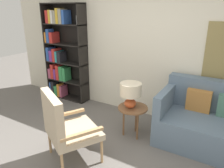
{
  "coord_description": "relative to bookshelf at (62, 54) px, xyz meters",
  "views": [
    {
      "loc": [
        1.5,
        -1.65,
        1.99
      ],
      "look_at": [
        -0.06,
        0.98,
        0.9
      ],
      "focal_mm": 35.0,
      "sensor_mm": 36.0,
      "label": 1
    }
  ],
  "objects": [
    {
      "name": "wall_back",
      "position": [
        1.88,
        0.19,
        0.35
      ],
      "size": [
        6.4,
        0.08,
        2.7
      ],
      "color": "silver",
      "rests_on": "ground_plane"
    },
    {
      "name": "armchair",
      "position": [
        1.56,
        -1.69,
        -0.45
      ],
      "size": [
        0.86,
        0.85,
        0.99
      ],
      "color": "tan",
      "rests_on": "ground_plane"
    },
    {
      "name": "table_lamp",
      "position": [
        2.02,
        -0.69,
        -0.24
      ],
      "size": [
        0.33,
        0.33,
        0.4
      ],
      "color": "#C65128",
      "rests_on": "side_table"
    },
    {
      "name": "side_table",
      "position": [
        2.06,
        -0.67,
        -0.56
      ],
      "size": [
        0.47,
        0.47,
        0.5
      ],
      "color": "brown",
      "rests_on": "ground_plane"
    },
    {
      "name": "bookshelf",
      "position": [
        0.0,
        0.0,
        0.0
      ],
      "size": [
        0.98,
        0.3,
        2.06
      ],
      "color": "black",
      "rests_on": "ground_plane"
    }
  ]
}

